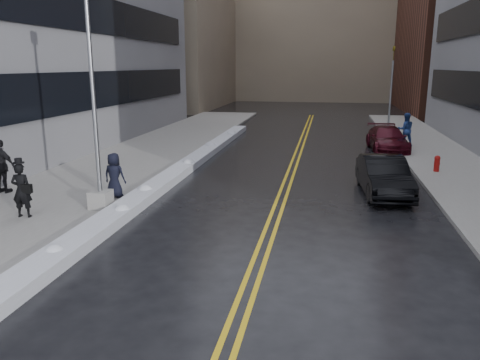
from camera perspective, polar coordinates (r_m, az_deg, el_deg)
The scene contains 17 objects.
ground at distance 13.48m, azimuth -7.69°, elevation -7.26°, with size 160.00×160.00×0.00m, color black.
sidewalk_west at distance 24.48m, azimuth -13.25°, elevation 2.27°, with size 5.50×50.00×0.15m, color gray.
sidewalk_east at distance 23.21m, azimuth 25.18°, elevation 0.69°, with size 4.00×50.00×0.15m, color gray.
lane_line_left at distance 22.51m, azimuth 6.01°, elevation 1.39°, with size 0.12×50.00×0.01m, color gold.
lane_line_right at distance 22.49m, azimuth 6.77°, elevation 1.36°, with size 0.12×50.00×0.01m, color gold.
snow_ridge at distance 21.47m, azimuth -7.31°, elevation 1.19°, with size 0.90×30.00×0.34m, color silver.
building_west_far at distance 59.39m, azimuth -9.11°, elevation 17.69°, with size 14.00×22.00×18.00m, color gray.
building_far at distance 72.22m, azimuth 9.40°, elevation 18.56°, with size 36.00×16.00×22.00m, color gray.
lamppost at distance 15.91m, azimuth -17.12°, elevation 4.94°, with size 0.65×0.65×7.62m.
fire_hydrant at distance 22.88m, azimuth 22.88°, elevation 1.96°, with size 0.26×0.26×0.73m.
traffic_signal at distance 36.23m, azimuth 17.96°, elevation 10.92°, with size 0.16×0.20×6.00m.
pedestrian_fedora at distance 16.14m, azimuth -25.07°, elevation -1.15°, with size 0.63×0.41×1.73m, color black.
pedestrian_c at distance 17.45m, azimuth -15.07°, elevation 0.56°, with size 0.80×0.52×1.63m, color black.
pedestrian_d at distance 19.55m, azimuth -27.07°, elevation 1.50°, with size 1.19×0.49×2.02m, color black.
pedestrian_east at distance 29.45m, azimuth 19.52°, elevation 5.82°, with size 0.95×0.74×1.95m, color navy.
car_black at distance 18.58m, azimuth 17.12°, elevation 0.47°, with size 1.54×4.42×1.46m, color black.
car_maroon at distance 28.34m, azimuth 17.52°, elevation 4.80°, with size 1.94×4.76×1.38m, color #3F0A15.
Camera 1 is at (4.05, -11.92, 4.82)m, focal length 35.00 mm.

